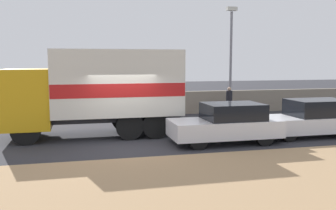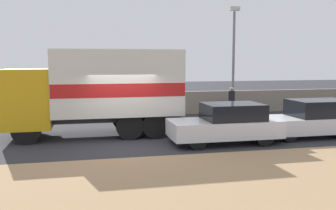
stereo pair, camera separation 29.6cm
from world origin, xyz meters
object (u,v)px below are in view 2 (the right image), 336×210
Objects in this scene: car_hatchback at (227,124)px; car_sedan_second at (314,119)px; box_truck at (101,88)px; street_lamp at (234,52)px; pedestrian at (232,101)px.

car_hatchback is 3.87m from car_sedan_second.
car_sedan_second is (8.23, -1.99, -1.21)m from box_truck.
box_truck is at bearing -149.10° from street_lamp.
street_lamp is 7.06m from car_sedan_second.
box_truck reaches higher than car_hatchback.
car_sedan_second is (0.82, -6.43, -2.79)m from street_lamp.
car_sedan_second is at bearing -82.75° from street_lamp.
box_truck is at bearing -151.61° from pedestrian.
car_hatchback is at bearing -113.95° from street_lamp.
car_hatchback is 0.90× the size of car_sedan_second.
car_hatchback is at bearing -113.64° from pedestrian.
car_sedan_second is 2.77× the size of pedestrian.
street_lamp is 0.88× the size of box_truck.
pedestrian is (-0.31, -0.60, -2.67)m from street_lamp.
box_truck is 1.68× the size of car_hatchback.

